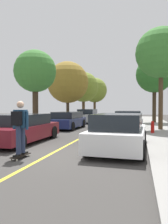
# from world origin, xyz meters

# --- Properties ---
(ground) EXTENTS (80.00, 80.00, 0.00)m
(ground) POSITION_xyz_m (0.00, 0.00, 0.00)
(ground) COLOR #3D3A38
(center_line) EXTENTS (0.12, 39.20, 0.01)m
(center_line) POSITION_xyz_m (0.00, 4.00, 0.00)
(center_line) COLOR gold
(center_line) RESTS_ON ground
(parked_car_left_nearest) EXTENTS (1.96, 4.65, 1.32)m
(parked_car_left_nearest) POSITION_xyz_m (-2.26, 1.79, 0.64)
(parked_car_left_nearest) COLOR maroon
(parked_car_left_nearest) RESTS_ON ground
(parked_car_left_near) EXTENTS (2.00, 4.17, 1.28)m
(parked_car_left_near) POSITION_xyz_m (-2.26, 8.33, 0.64)
(parked_car_left_near) COLOR navy
(parked_car_left_near) RESTS_ON ground
(parked_car_left_far) EXTENTS (2.01, 4.67, 1.40)m
(parked_car_left_far) POSITION_xyz_m (-2.26, 14.86, 0.69)
(parked_car_left_far) COLOR #B7B7BC
(parked_car_left_far) RESTS_ON ground
(parked_car_right_nearest) EXTENTS (2.10, 4.29, 1.40)m
(parked_car_right_nearest) POSITION_xyz_m (2.25, 0.99, 0.68)
(parked_car_right_nearest) COLOR white
(parked_car_right_nearest) RESTS_ON ground
(parked_car_right_near) EXTENTS (2.00, 4.61, 1.37)m
(parked_car_right_near) POSITION_xyz_m (2.26, 8.13, 0.67)
(parked_car_right_near) COLOR #B7B7BC
(parked_car_right_near) RESTS_ON ground
(street_tree_left_nearest) EXTENTS (3.07, 3.07, 5.66)m
(street_tree_left_nearest) POSITION_xyz_m (-4.40, 7.33, 4.21)
(street_tree_left_nearest) COLOR #3D2D1E
(street_tree_left_nearest) RESTS_ON sidewalk_left
(street_tree_left_near) EXTENTS (4.39, 4.39, 6.30)m
(street_tree_left_near) POSITION_xyz_m (-4.40, 14.79, 4.23)
(street_tree_left_near) COLOR #3D2D1E
(street_tree_left_near) RESTS_ON sidewalk_left
(street_tree_left_far) EXTENTS (4.04, 4.04, 6.22)m
(street_tree_left_far) POSITION_xyz_m (-4.40, 21.52, 4.31)
(street_tree_left_far) COLOR #4C3823
(street_tree_left_far) RESTS_ON sidewalk_left
(street_tree_left_farthest) EXTENTS (4.15, 4.15, 6.40)m
(street_tree_left_farthest) POSITION_xyz_m (-4.40, 29.14, 4.45)
(street_tree_left_farthest) COLOR #4C3823
(street_tree_left_farthest) RESTS_ON sidewalk_left
(street_tree_right_nearest) EXTENTS (3.40, 3.40, 6.84)m
(street_tree_right_nearest) POSITION_xyz_m (4.40, 8.24, 5.26)
(street_tree_right_nearest) COLOR #4C3823
(street_tree_right_nearest) RESTS_ON sidewalk_right
(street_tree_right_near) EXTENTS (3.55, 3.55, 6.43)m
(street_tree_right_near) POSITION_xyz_m (4.40, 14.98, 4.77)
(street_tree_right_near) COLOR #3D2D1E
(street_tree_right_near) RESTS_ON sidewalk_right
(fire_hydrant) EXTENTS (0.20, 0.20, 0.70)m
(fire_hydrant) POSITION_xyz_m (3.76, 5.96, 0.49)
(fire_hydrant) COLOR #B2140F
(fire_hydrant) RESTS_ON sidewalk_right
(skateboard) EXTENTS (0.29, 0.86, 0.10)m
(skateboard) POSITION_xyz_m (-0.69, -1.06, 0.09)
(skateboard) COLOR black
(skateboard) RESTS_ON ground
(skateboarder) EXTENTS (0.59, 0.71, 1.74)m
(skateboarder) POSITION_xyz_m (-0.69, -1.09, 1.10)
(skateboarder) COLOR black
(skateboarder) RESTS_ON skateboard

